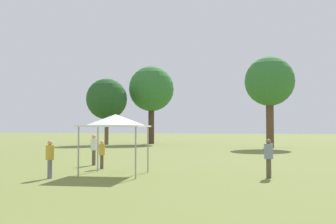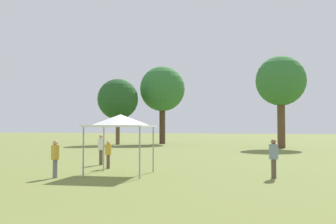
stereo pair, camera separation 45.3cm
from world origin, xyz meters
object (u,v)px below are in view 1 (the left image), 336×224
at_px(distant_tree_0, 270,82).
at_px(person_standing_2, 269,155).
at_px(distant_tree_1, 107,99).
at_px(person_standing_3, 94,147).
at_px(distant_tree_2, 151,89).
at_px(person_standing_1, 50,156).
at_px(person_standing_0, 102,152).
at_px(canopy_tent, 115,121).

bearing_deg(distant_tree_0, person_standing_2, -88.29).
bearing_deg(distant_tree_1, distant_tree_0, -6.30).
xyz_separation_m(person_standing_3, distant_tree_2, (-6.88, 30.64, 6.54)).
relative_size(person_standing_1, distant_tree_1, 0.19).
bearing_deg(person_standing_1, person_standing_3, 85.18).
distance_m(distant_tree_1, distant_tree_2, 6.58).
bearing_deg(distant_tree_2, distant_tree_0, -21.87).
bearing_deg(person_standing_0, distant_tree_2, 175.62).
xyz_separation_m(canopy_tent, distant_tree_1, (-14.89, 30.49, 3.50)).
xyz_separation_m(person_standing_2, distant_tree_0, (-0.81, 27.32, 6.33)).
relative_size(person_standing_0, person_standing_3, 0.85).
bearing_deg(person_standing_1, distant_tree_2, 87.90).
xyz_separation_m(person_standing_0, person_standing_3, (-1.40, 1.79, 0.17)).
xyz_separation_m(distant_tree_1, distant_tree_2, (4.83, 4.19, 1.58)).
bearing_deg(person_standing_0, person_standing_1, -23.86).
bearing_deg(person_standing_2, person_standing_0, -104.51).
height_order(canopy_tent, distant_tree_0, distant_tree_0).
height_order(person_standing_0, distant_tree_0, distant_tree_0).
relative_size(person_standing_1, person_standing_2, 0.97).
bearing_deg(person_standing_2, person_standing_1, -77.81).
distance_m(person_standing_3, distant_tree_2, 32.07).
bearing_deg(person_standing_1, distant_tree_0, 60.34).
xyz_separation_m(canopy_tent, distant_tree_0, (6.17, 28.17, 4.81)).
bearing_deg(distant_tree_0, person_standing_0, -107.08).
bearing_deg(distant_tree_0, distant_tree_1, 173.70).
distance_m(person_standing_1, distant_tree_2, 38.16).
xyz_separation_m(person_standing_2, person_standing_3, (-10.17, 3.20, 0.06)).
distance_m(person_standing_0, canopy_tent, 3.31).
relative_size(distant_tree_0, distant_tree_1, 1.16).
bearing_deg(canopy_tent, person_standing_0, 128.42).
distance_m(person_standing_3, canopy_tent, 5.35).
distance_m(person_standing_1, canopy_tent, 3.37).
relative_size(person_standing_0, distant_tree_1, 0.17).
relative_size(person_standing_3, canopy_tent, 0.55).
xyz_separation_m(person_standing_1, person_standing_3, (-1.01, 6.10, 0.09)).
xyz_separation_m(person_standing_2, distant_tree_2, (-17.05, 33.83, 6.60)).
xyz_separation_m(person_standing_0, distant_tree_2, (-8.27, 32.43, 6.71)).
distance_m(person_standing_2, distant_tree_2, 38.46).
xyz_separation_m(person_standing_0, distant_tree_1, (-13.10, 28.24, 5.13)).
relative_size(canopy_tent, distant_tree_2, 0.30).
height_order(person_standing_1, person_standing_2, person_standing_2).
height_order(person_standing_1, canopy_tent, canopy_tent).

